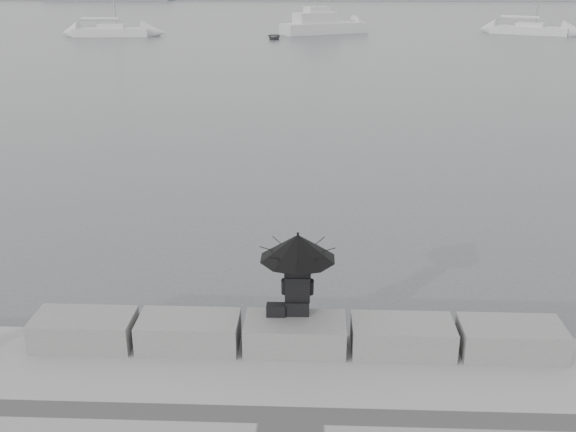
{
  "coord_description": "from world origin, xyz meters",
  "views": [
    {
      "loc": [
        0.25,
        -9.31,
        6.13
      ],
      "look_at": [
        -0.25,
        3.0,
        1.46
      ],
      "focal_mm": 40.0,
      "sensor_mm": 36.0,
      "label": 1
    }
  ],
  "objects_px": {
    "sailboat_left": "(112,31)",
    "sailboat_right": "(530,29)",
    "motor_cruiser": "(324,25)",
    "seated_person": "(298,255)",
    "dinghy": "(274,37)"
  },
  "relations": [
    {
      "from": "motor_cruiser",
      "to": "seated_person",
      "type": "bearing_deg",
      "value": -119.78
    },
    {
      "from": "sailboat_left",
      "to": "dinghy",
      "type": "height_order",
      "value": "sailboat_left"
    },
    {
      "from": "seated_person",
      "to": "dinghy",
      "type": "height_order",
      "value": "seated_person"
    },
    {
      "from": "seated_person",
      "to": "dinghy",
      "type": "distance_m",
      "value": 56.6
    },
    {
      "from": "sailboat_right",
      "to": "dinghy",
      "type": "height_order",
      "value": "sailboat_right"
    },
    {
      "from": "dinghy",
      "to": "motor_cruiser",
      "type": "bearing_deg",
      "value": 51.1
    },
    {
      "from": "motor_cruiser",
      "to": "dinghy",
      "type": "bearing_deg",
      "value": -156.73
    },
    {
      "from": "sailboat_left",
      "to": "sailboat_right",
      "type": "bearing_deg",
      "value": 1.45
    },
    {
      "from": "seated_person",
      "to": "dinghy",
      "type": "relative_size",
      "value": 0.5
    },
    {
      "from": "sailboat_right",
      "to": "seated_person",
      "type": "bearing_deg",
      "value": -81.42
    },
    {
      "from": "seated_person",
      "to": "sailboat_left",
      "type": "xyz_separation_m",
      "value": [
        -20.78,
        58.82,
        -1.49
      ]
    },
    {
      "from": "motor_cruiser",
      "to": "sailboat_left",
      "type": "bearing_deg",
      "value": 161.8
    },
    {
      "from": "seated_person",
      "to": "sailboat_right",
      "type": "distance_m",
      "value": 66.93
    },
    {
      "from": "seated_person",
      "to": "sailboat_right",
      "type": "bearing_deg",
      "value": 68.55
    },
    {
      "from": "dinghy",
      "to": "seated_person",
      "type": "bearing_deg",
      "value": -86.97
    }
  ]
}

